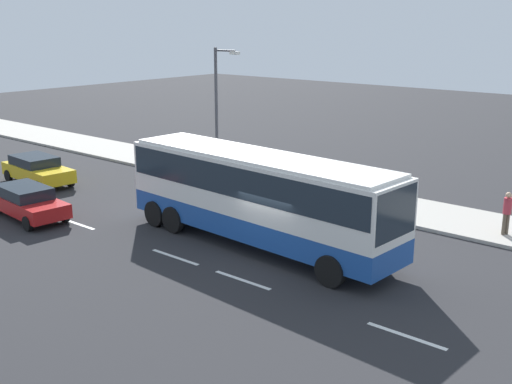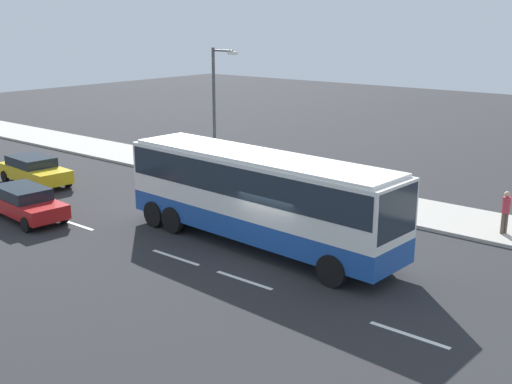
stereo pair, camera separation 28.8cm
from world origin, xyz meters
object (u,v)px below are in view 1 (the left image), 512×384
(coach_bus, at_px, (258,190))
(pedestrian_at_crossing, at_px, (507,210))
(car_yellow_taxi, at_px, (37,169))
(car_red_compact, at_px, (26,201))
(street_lamp, at_px, (219,106))

(coach_bus, height_order, pedestrian_at_crossing, coach_bus)
(coach_bus, bearing_deg, pedestrian_at_crossing, 48.16)
(coach_bus, xyz_separation_m, car_yellow_taxi, (-15.15, -0.21, -1.44))
(car_yellow_taxi, distance_m, car_red_compact, 6.18)
(car_yellow_taxi, relative_size, pedestrian_at_crossing, 2.75)
(car_yellow_taxi, bearing_deg, street_lamp, 45.12)
(car_yellow_taxi, distance_m, pedestrian_at_crossing, 23.39)
(street_lamp, bearing_deg, car_yellow_taxi, -139.34)
(coach_bus, relative_size, street_lamp, 1.74)
(pedestrian_at_crossing, bearing_deg, car_red_compact, -115.41)
(pedestrian_at_crossing, height_order, street_lamp, street_lamp)
(car_yellow_taxi, xyz_separation_m, pedestrian_at_crossing, (22.23, 7.25, 0.38))
(car_yellow_taxi, xyz_separation_m, street_lamp, (7.39, 6.35, 3.36))
(pedestrian_at_crossing, distance_m, street_lamp, 15.16)
(coach_bus, relative_size, car_yellow_taxi, 2.50)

